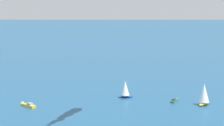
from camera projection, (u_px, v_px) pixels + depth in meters
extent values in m
cube|color=gold|center=(29.00, 106.00, 204.35)|extent=(3.48, 7.67, 1.18)
cone|color=gold|center=(24.00, 104.00, 207.41)|extent=(2.63, 2.24, 2.37)
cube|color=gray|center=(30.00, 104.00, 203.82)|extent=(2.27, 2.85, 0.89)
ellipsoid|color=#23478C|center=(126.00, 97.00, 223.48)|extent=(7.97, 5.29, 1.09)
cylinder|color=#B2B2B7|center=(127.00, 87.00, 222.84)|extent=(0.14, 0.14, 8.95)
cone|color=white|center=(125.00, 88.00, 222.70)|extent=(5.70, 5.70, 7.61)
ellipsoid|color=gold|center=(204.00, 104.00, 208.32)|extent=(9.57, 4.54, 1.29)
cylinder|color=#B2B2B7|center=(205.00, 91.00, 207.95)|extent=(0.14, 0.14, 10.61)
cone|color=white|center=(204.00, 93.00, 207.15)|extent=(6.06, 6.06, 9.02)
cube|color=#33704C|center=(174.00, 101.00, 214.25)|extent=(5.98, 4.16, 0.92)
cone|color=#33704C|center=(176.00, 100.00, 217.37)|extent=(2.13, 2.30, 1.84)
cube|color=#38383D|center=(174.00, 100.00, 213.74)|extent=(2.45, 2.20, 0.69)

